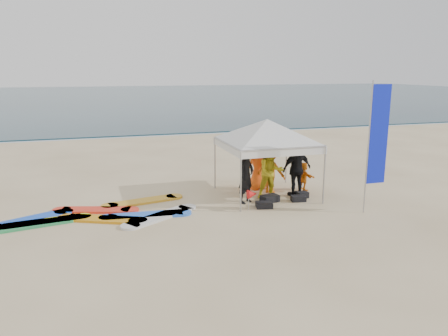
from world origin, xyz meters
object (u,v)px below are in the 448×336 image
object	(u,v)px
feather_flag	(378,136)
surfboard_spread	(98,216)
canopy_tent	(267,120)
person_orange_b	(258,164)
person_seated	(304,176)
person_black_a	(246,176)
person_black_b	(297,169)
marker_pennant	(252,194)
person_orange_a	(271,170)
person_yellow	(271,172)

from	to	relation	value
feather_flag	surfboard_spread	xyz separation A→B (m)	(-7.84, 1.94, -2.24)
canopy_tent	feather_flag	bearing A→B (deg)	-46.79
person_orange_b	person_seated	size ratio (longest dim) A/B	1.86
canopy_tent	surfboard_spread	bearing A→B (deg)	-173.85
person_seated	surfboard_spread	distance (m)	7.07
person_black_a	surfboard_spread	bearing A→B (deg)	142.76
person_seated	person_black_a	bearing A→B (deg)	97.91
person_black_b	feather_flag	bearing A→B (deg)	113.66
feather_flag	marker_pennant	distance (m)	3.99
person_orange_b	person_black_a	bearing A→B (deg)	35.33
person_orange_a	feather_flag	distance (m)	3.82
canopy_tent	marker_pennant	world-z (taller)	canopy_tent
person_orange_b	canopy_tent	bearing A→B (deg)	67.40
surfboard_spread	person_black_b	bearing A→B (deg)	2.30
person_seated	feather_flag	distance (m)	3.41
marker_pennant	person_black_b	bearing A→B (deg)	26.99
person_yellow	person_black_b	size ratio (longest dim) A/B	0.96
person_black_b	canopy_tent	bearing A→B (deg)	-28.44
marker_pennant	surfboard_spread	distance (m)	4.56
surfboard_spread	person_seated	bearing A→B (deg)	6.92
marker_pennant	surfboard_spread	size ratio (longest dim) A/B	0.11
person_black_a	person_black_b	bearing A→B (deg)	-31.21
person_seated	feather_flag	xyz separation A→B (m)	(0.84, -2.79, 1.78)
person_black_b	person_black_a	bearing A→B (deg)	-2.68
person_seated	person_black_b	bearing A→B (deg)	125.19
person_orange_a	canopy_tent	xyz separation A→B (m)	(-0.30, -0.31, 1.78)
person_orange_a	marker_pennant	size ratio (longest dim) A/B	2.46
person_yellow	person_black_b	xyz separation A→B (m)	(0.94, 0.02, 0.04)
feather_flag	surfboard_spread	size ratio (longest dim) A/B	0.69
person_orange_a	surfboard_spread	size ratio (longest dim) A/B	0.28
person_yellow	person_seated	world-z (taller)	person_yellow
person_yellow	person_orange_b	world-z (taller)	person_orange_b
person_black_a	feather_flag	distance (m)	4.08
person_yellow	person_orange_a	xyz separation A→B (m)	(0.29, 0.67, -0.11)
person_orange_a	person_orange_b	bearing A→B (deg)	-18.16
person_black_a	surfboard_spread	xyz separation A→B (m)	(-4.56, -0.04, -0.84)
feather_flag	surfboard_spread	distance (m)	8.38
person_black_a	marker_pennant	distance (m)	0.87
person_black_a	person_seated	distance (m)	2.60
person_black_a	canopy_tent	size ratio (longest dim) A/B	0.45
person_orange_a	surfboard_spread	world-z (taller)	person_orange_a
person_orange_b	feather_flag	xyz separation A→B (m)	(2.33, -3.35, 1.36)
person_orange_b	surfboard_spread	size ratio (longest dim) A/B	0.33
surfboard_spread	canopy_tent	bearing A→B (deg)	6.15
canopy_tent	feather_flag	xyz separation A→B (m)	(2.37, -2.53, -0.29)
feather_flag	marker_pennant	xyz separation A→B (m)	(-3.36, 1.21, -1.78)
person_black_a	canopy_tent	distance (m)	1.99
person_black_a	person_orange_b	bearing A→B (deg)	17.41
person_black_b	feather_flag	size ratio (longest dim) A/B	0.48
person_black_a	person_seated	bearing A→B (deg)	-19.51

